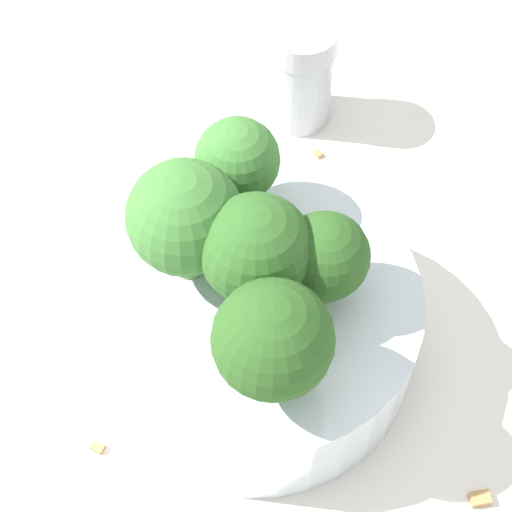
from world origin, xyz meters
name	(u,v)px	position (x,y,z in m)	size (l,w,h in m)	color
ground_plane	(256,349)	(0.00, 0.00, 0.00)	(3.00, 3.00, 0.00)	silver
bowl	(256,324)	(0.00, 0.00, 0.03)	(0.16, 0.16, 0.05)	silver
broccoli_floret_0	(255,251)	(0.00, 0.00, 0.09)	(0.05, 0.05, 0.06)	#8EB770
broccoli_floret_1	(185,219)	(-0.01, -0.03, 0.09)	(0.05, 0.05, 0.06)	#7A9E5B
broccoli_floret_2	(273,341)	(0.04, 0.02, 0.09)	(0.05, 0.05, 0.06)	#7A9E5B
broccoli_floret_3	(237,162)	(-0.05, -0.02, 0.09)	(0.04, 0.04, 0.06)	#7A9E5B
broccoli_floret_4	(325,258)	(-0.01, 0.03, 0.08)	(0.04, 0.04, 0.05)	#7A9E5B
pepper_shaker	(300,74)	(-0.17, -0.02, 0.03)	(0.04, 0.04, 0.07)	#B2B7BC
almond_crumb_0	(317,152)	(-0.14, 0.00, 0.00)	(0.01, 0.00, 0.01)	#AD7F4C
almond_crumb_2	(97,446)	(0.07, -0.06, 0.00)	(0.01, 0.00, 0.01)	#AD7F4C
almond_crumb_3	(481,497)	(0.05, 0.12, 0.00)	(0.01, 0.01, 0.01)	#AD7F4C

